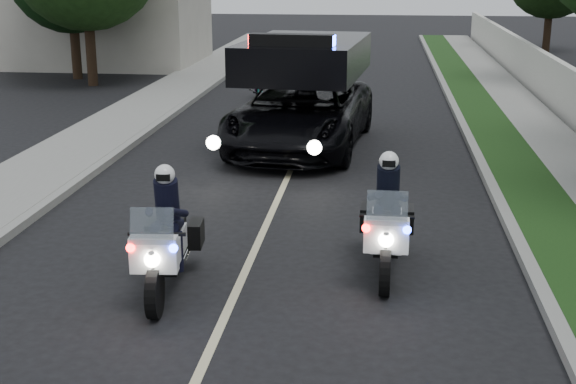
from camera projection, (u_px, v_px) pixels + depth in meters
name	position (u px, v px, depth m)	size (l,w,h in m)	color
ground	(196.00, 381.00, 8.43)	(120.00, 120.00, 0.00)	black
curb_right	(479.00, 160.00, 17.47)	(0.20, 60.00, 0.15)	gray
grass_verge	(511.00, 161.00, 17.39)	(1.20, 60.00, 0.16)	#193814
sidewalk_right	(572.00, 162.00, 17.24)	(1.40, 60.00, 0.16)	gray
curb_left	(123.00, 150.00, 18.39)	(0.20, 60.00, 0.15)	gray
sidewalk_left	(78.00, 149.00, 18.52)	(2.00, 60.00, 0.16)	gray
lane_marking	(296.00, 158.00, 17.95)	(0.12, 50.00, 0.01)	#BFB78C
police_moto_left	(168.00, 289.00, 10.78)	(0.72, 2.05, 1.74)	silver
police_moto_right	(385.00, 270.00, 11.44)	(0.72, 2.06, 1.75)	white
police_suv	(301.00, 147.00, 18.98)	(2.86, 6.18, 3.00)	black
bicycle	(260.00, 99.00, 25.58)	(0.65, 1.85, 0.97)	black
cyclist	(260.00, 99.00, 25.58)	(0.58, 0.39, 1.61)	black
tree_right_e	(545.00, 52.00, 38.83)	(4.46, 4.46, 7.43)	black
tree_left_near	(93.00, 85.00, 28.39)	(5.39, 5.39, 8.98)	#1E4316
tree_left_far	(78.00, 79.00, 30.00)	(4.75, 4.75, 7.91)	black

